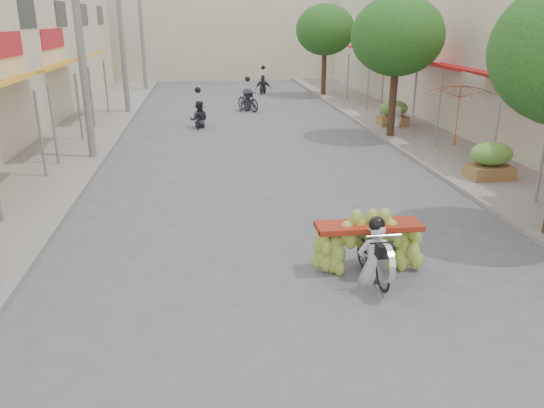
{
  "coord_description": "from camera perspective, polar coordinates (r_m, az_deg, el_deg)",
  "views": [
    {
      "loc": [
        -1.71,
        -5.53,
        4.39
      ],
      "look_at": [
        -0.52,
        3.79,
        1.1
      ],
      "focal_mm": 35.0,
      "sensor_mm": 36.0,
      "label": 1
    }
  ],
  "objects": [
    {
      "name": "market_umbrella",
      "position": [
        17.33,
        19.78,
        12.2
      ],
      "size": [
        2.28,
        2.28,
        1.95
      ],
      "rotation": [
        0.0,
        0.0,
        -0.06
      ],
      "color": "#A53916",
      "rests_on": "ground"
    },
    {
      "name": "pedestrian",
      "position": [
        22.94,
        13.3,
        10.31
      ],
      "size": [
        0.94,
        0.63,
        1.77
      ],
      "rotation": [
        0.0,
        0.0,
        3.28
      ],
      "color": "silver",
      "rests_on": "ground"
    },
    {
      "name": "street_tree_mid",
      "position": [
        20.79,
        13.34,
        17.14
      ],
      "size": [
        3.4,
        3.4,
        5.25
      ],
      "color": "#3A2719",
      "rests_on": "ground"
    },
    {
      "name": "produce_crate_far",
      "position": [
        23.23,
        12.94,
        9.71
      ],
      "size": [
        1.2,
        0.88,
        1.16
      ],
      "color": "brown",
      "rests_on": "ground"
    },
    {
      "name": "utility_pole_far",
      "position": [
        26.79,
        -15.96,
        17.83
      ],
      "size": [
        0.6,
        0.24,
        8.0
      ],
      "color": "slate",
      "rests_on": "ground"
    },
    {
      "name": "produce_crate_mid",
      "position": [
        16.1,
        22.49,
        4.62
      ],
      "size": [
        1.2,
        0.88,
        1.16
      ],
      "color": "brown",
      "rests_on": "ground"
    },
    {
      "name": "bg_motorbike_b",
      "position": [
        26.98,
        -2.62,
        11.71
      ],
      "size": [
        1.32,
        1.78,
        1.95
      ],
      "color": "black",
      "rests_on": "ground"
    },
    {
      "name": "far_building",
      "position": [
        43.57,
        -5.27,
        18.05
      ],
      "size": [
        20.0,
        6.0,
        7.0
      ],
      "primitive_type": "cube",
      "color": "beige",
      "rests_on": "ground"
    },
    {
      "name": "bg_motorbike_c",
      "position": [
        33.47,
        -0.96,
        13.18
      ],
      "size": [
        1.07,
        1.56,
        1.95
      ],
      "color": "black",
      "rests_on": "ground"
    },
    {
      "name": "sidewalk_right",
      "position": [
        22.72,
        15.58,
        7.61
      ],
      "size": [
        4.0,
        60.0,
        0.12
      ],
      "primitive_type": "cube",
      "color": "gray",
      "rests_on": "ground"
    },
    {
      "name": "ground",
      "position": [
        7.26,
        8.31,
        -18.12
      ],
      "size": [
        120.0,
        120.0,
        0.0
      ],
      "primitive_type": "plane",
      "color": "#535358",
      "rests_on": "ground"
    },
    {
      "name": "utility_pole_mid",
      "position": [
        17.92,
        -20.06,
        17.04
      ],
      "size": [
        0.6,
        0.24,
        8.0
      ],
      "color": "slate",
      "rests_on": "ground"
    },
    {
      "name": "street_tree_far",
      "position": [
        32.33,
        5.73,
        18.13
      ],
      "size": [
        3.4,
        3.4,
        5.25
      ],
      "color": "#3A2719",
      "rests_on": "ground"
    },
    {
      "name": "banana_motorbike",
      "position": [
        9.55,
        10.66,
        -3.87
      ],
      "size": [
        2.2,
        1.77,
        2.03
      ],
      "color": "black",
      "rests_on": "ground"
    },
    {
      "name": "utility_pole_back",
      "position": [
        35.72,
        -13.9,
        18.19
      ],
      "size": [
        0.6,
        0.24,
        8.0
      ],
      "color": "slate",
      "rests_on": "ground"
    },
    {
      "name": "bg_motorbike_a",
      "position": [
        22.98,
        -7.9,
        10.06
      ],
      "size": [
        0.83,
        1.51,
        1.95
      ],
      "color": "black",
      "rests_on": "ground"
    },
    {
      "name": "sidewalk_left",
      "position": [
        21.64,
        -21.39,
        6.43
      ],
      "size": [
        4.0,
        60.0,
        0.12
      ],
      "primitive_type": "cube",
      "color": "gray",
      "rests_on": "ground"
    }
  ]
}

